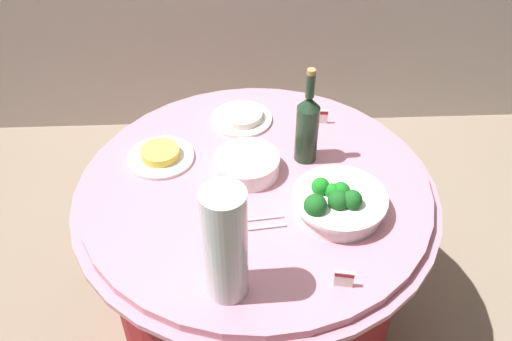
% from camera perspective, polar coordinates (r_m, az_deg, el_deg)
% --- Properties ---
extents(ground_plane, '(6.00, 6.00, 0.00)m').
position_cam_1_polar(ground_plane, '(2.29, -0.00, -15.04)').
color(ground_plane, gray).
extents(buffet_table, '(1.16, 1.16, 0.74)m').
position_cam_1_polar(buffet_table, '(1.99, -0.00, -9.02)').
color(buffet_table, maroon).
rests_on(buffet_table, ground_plane).
extents(broccoli_bowl, '(0.28, 0.28, 0.11)m').
position_cam_1_polar(broccoli_bowl, '(1.62, 8.50, -3.28)').
color(broccoli_bowl, white).
rests_on(broccoli_bowl, buffet_table).
extents(plate_stack, '(0.21, 0.21, 0.06)m').
position_cam_1_polar(plate_stack, '(1.75, -0.96, 0.65)').
color(plate_stack, white).
rests_on(plate_stack, buffet_table).
extents(wine_bottle, '(0.07, 0.07, 0.34)m').
position_cam_1_polar(wine_bottle, '(1.75, 5.36, 4.60)').
color(wine_bottle, '#203723').
rests_on(wine_bottle, buffet_table).
extents(decorative_fruit_vase, '(0.11, 0.11, 0.34)m').
position_cam_1_polar(decorative_fruit_vase, '(1.33, -3.20, -8.00)').
color(decorative_fruit_vase, silver).
rests_on(decorative_fruit_vase, buffet_table).
extents(serving_tongs, '(0.17, 0.06, 0.01)m').
position_cam_1_polar(serving_tongs, '(1.60, -0.13, -5.59)').
color(serving_tongs, silver).
rests_on(serving_tongs, buffet_table).
extents(food_plate_rice, '(0.22, 0.22, 0.04)m').
position_cam_1_polar(food_plate_rice, '(1.98, -1.53, 5.59)').
color(food_plate_rice, white).
rests_on(food_plate_rice, buffet_table).
extents(food_plate_fried_egg, '(0.22, 0.22, 0.04)m').
position_cam_1_polar(food_plate_fried_egg, '(1.83, -9.91, 1.57)').
color(food_plate_fried_egg, white).
rests_on(food_plate_fried_egg, buffet_table).
extents(label_placard_front, '(0.05, 0.02, 0.05)m').
position_cam_1_polar(label_placard_front, '(1.45, 9.15, -11.02)').
color(label_placard_front, white).
rests_on(label_placard_front, buffet_table).
extents(label_placard_mid, '(0.05, 0.01, 0.05)m').
position_cam_1_polar(label_placard_mid, '(1.97, 6.77, 5.68)').
color(label_placard_mid, white).
rests_on(label_placard_mid, buffet_table).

